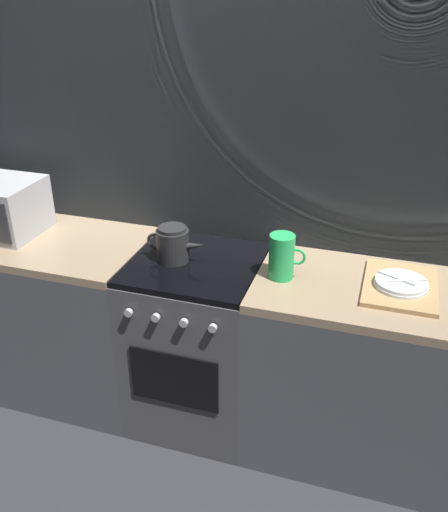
% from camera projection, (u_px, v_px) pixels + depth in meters
% --- Properties ---
extents(ground_plane, '(8.00, 8.00, 0.00)m').
position_uv_depth(ground_plane, '(199.00, 410.00, 2.96)').
color(ground_plane, '#2D2D33').
extents(back_wall, '(3.60, 0.05, 2.40)m').
position_uv_depth(back_wall, '(217.00, 177.00, 2.68)').
color(back_wall, gray).
rests_on(back_wall, ground_plane).
extents(counter_left, '(1.20, 0.60, 0.90)m').
position_uv_depth(counter_left, '(41.00, 311.00, 3.00)').
color(counter_left, '#515459').
rests_on(counter_left, ground_plane).
extents(stove_unit, '(0.60, 0.63, 0.90)m').
position_uv_depth(stove_unit, '(197.00, 342.00, 2.75)').
color(stove_unit, '#4C4C51').
rests_on(stove_unit, ground_plane).
extents(counter_right, '(1.20, 0.60, 0.90)m').
position_uv_depth(counter_right, '(384.00, 377.00, 2.51)').
color(counter_right, '#515459').
rests_on(counter_right, ground_plane).
extents(kettle, '(0.28, 0.15, 0.17)m').
position_uv_depth(kettle, '(173.00, 244.00, 2.52)').
color(kettle, '#262628').
rests_on(kettle, stove_unit).
extents(pitcher, '(0.16, 0.11, 0.20)m').
position_uv_depth(pitcher, '(282.00, 257.00, 2.37)').
color(pitcher, green).
rests_on(pitcher, counter_right).
extents(dish_pile, '(0.30, 0.40, 0.06)m').
position_uv_depth(dish_pile, '(400.00, 285.00, 2.32)').
color(dish_pile, tan).
rests_on(dish_pile, counter_right).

